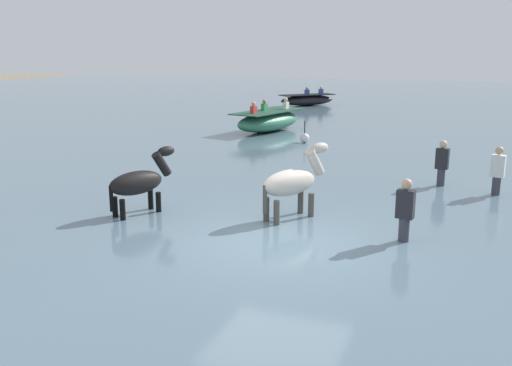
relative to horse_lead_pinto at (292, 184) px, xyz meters
The scene contains 10 objects.
ground_plane 2.03m from the horse_lead_pinto, 80.78° to the right, with size 120.00×120.00×0.00m, color #84755B.
water_surface 8.42m from the horse_lead_pinto, 88.18° to the left, with size 90.00×90.00×0.43m, color slate.
horse_lead_pinto is the anchor object (origin of this frame).
horse_trailing_black 3.30m from the horse_lead_pinto, 164.67° to the right, with size 0.99×1.64×1.83m.
boat_mid_outer 24.18m from the horse_lead_pinto, 105.40° to the left, with size 3.31×3.39×1.16m.
boat_near_starboard 12.97m from the horse_lead_pinto, 112.07° to the left, with size 2.43×4.28×1.35m.
person_spectator_far 5.52m from the horse_lead_pinto, 42.19° to the left, with size 0.35×0.25×1.63m.
person_wading_close 2.52m from the horse_lead_pinto, 15.68° to the right, with size 0.34×0.24×1.63m.
person_onlooker_right 5.04m from the horse_lead_pinto, 56.86° to the left, with size 0.35×0.25×1.63m.
channel_buoy 9.95m from the horse_lead_pinto, 104.86° to the left, with size 0.36×0.36×0.83m.
Camera 1 is at (3.28, -9.65, 3.99)m, focal length 40.59 mm.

